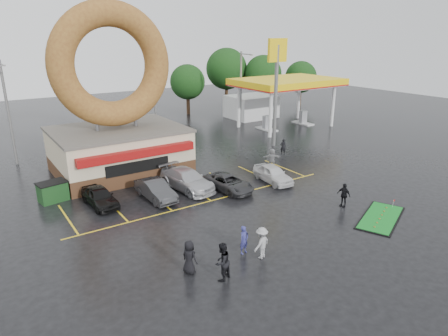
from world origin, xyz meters
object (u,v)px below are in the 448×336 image
car_dgrey (156,190)px  putting_green (381,218)px  shell_sign (277,73)px  streetlight_right (241,87)px  person_blue (244,240)px  car_silver (187,180)px  dumpster (53,192)px  streetlight_left (8,111)px  car_white (273,174)px  gas_station (271,94)px  streetlight_mid (155,96)px  car_black (100,197)px  donut_shop (116,119)px  person_cameraman (344,195)px  car_grey (228,183)px

car_dgrey → putting_green: size_ratio=0.78×
shell_sign → streetlight_right: (3.00, 9.92, -2.60)m
shell_sign → person_blue: (-15.24, -15.44, -6.60)m
car_silver → dumpster: (-8.77, 3.20, -0.10)m
streetlight_left → person_blue: streetlight_left is taller
car_white → person_blue: bearing=-132.7°
gas_station → person_blue: (-22.24, -24.38, -2.92)m
streetlight_mid → streetlight_right: size_ratio=1.00×
car_dgrey → car_silver: bearing=6.7°
car_black → gas_station: bearing=23.5°
donut_shop → person_cameraman: bearing=-57.1°
streetlight_left → putting_green: size_ratio=1.72×
car_white → person_cameraman: 6.24m
car_white → streetlight_left: bearing=140.5°
car_white → dumpster: car_white is taller
gas_station → putting_green: size_ratio=2.61×
car_grey → person_cameraman: 8.18m
car_dgrey → person_blue: (0.82, -9.26, 0.10)m
shell_sign → streetlight_mid: bearing=135.3°
car_silver → streetlight_left: bearing=118.0°
gas_station → car_white: gas_station is taller
gas_station → car_grey: bearing=-137.2°
car_silver → person_blue: (-1.92, -9.73, 0.03)m
streetlight_mid → donut_shop: bearing=-131.4°
putting_green → streetlight_mid: bearing=97.6°
streetlight_mid → car_black: 18.09m
streetlight_mid → car_dgrey: (-7.05, -15.10, -4.11)m
donut_shop → person_blue: size_ratio=8.70×
car_black → person_blue: (4.40, -10.33, 0.13)m
gas_station → shell_sign: bearing=-128.1°
car_grey → putting_green: 10.64m
gas_station → shell_sign: (-7.00, -8.94, 3.68)m
donut_shop → car_dgrey: bearing=-90.4°
car_grey → putting_green: car_grey is taller
car_silver → car_white: 6.74m
donut_shop → streetlight_right: bearing=25.2°
car_black → person_cameraman: (13.52, -9.17, 0.17)m
streetlight_right → person_cameraman: streetlight_right is taller
car_silver → shell_sign: bearing=15.8°
streetlight_left → streetlight_mid: bearing=4.1°
donut_shop → streetlight_right: 21.00m
dumpster → car_dgrey: bearing=-41.1°
shell_sign → car_white: bearing=-130.9°
donut_shop → car_black: bearing=-120.9°
donut_shop → car_white: (8.98, -9.08, -3.80)m
car_grey → gas_station: bearing=35.3°
streetlight_right → person_cameraman: bearing=-110.7°
car_dgrey → car_grey: car_dgrey is taller
donut_shop → car_white: donut_shop is taller
streetlight_left → car_black: size_ratio=2.36×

